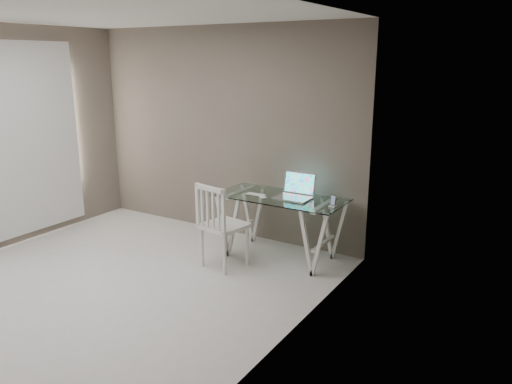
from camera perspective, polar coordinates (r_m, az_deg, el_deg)
room at (r=4.95m, az=-19.62°, el=7.53°), size 4.50×4.52×2.71m
desk at (r=5.86m, az=2.79°, el=-3.96°), size 1.50×0.70×0.75m
chair at (r=5.52m, az=-4.25°, el=-3.47°), size 0.52×0.52×0.98m
laptop at (r=5.72m, az=4.55°, el=0.04°), size 0.40×0.34×0.28m
keyboard at (r=5.82m, az=-0.01°, el=-0.29°), size 0.25×0.11×0.01m
mouse at (r=5.66m, az=0.81°, el=-0.60°), size 0.10×0.06×0.03m
phone_dock at (r=5.41m, az=8.77°, el=-1.31°), size 0.07×0.07×0.13m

